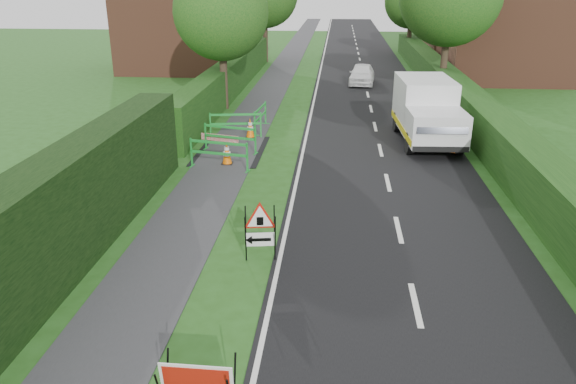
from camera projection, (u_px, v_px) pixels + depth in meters
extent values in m
plane|color=#224C15|center=(284.00, 329.00, 10.28)|extent=(120.00, 120.00, 0.00)
cube|color=black|center=(360.00, 61.00, 42.60)|extent=(6.00, 90.00, 0.02)
cube|color=#2D2D30|center=(288.00, 60.00, 43.05)|extent=(2.00, 90.00, 0.02)
cube|color=black|center=(23.00, 315.00, 10.68)|extent=(1.10, 18.00, 2.50)
cube|color=#14380F|center=(232.00, 93.00, 31.13)|extent=(1.00, 24.00, 1.80)
cube|color=#14380F|center=(466.00, 123.00, 24.62)|extent=(1.20, 50.00, 1.50)
cube|color=brown|center=(179.00, 28.00, 37.99)|extent=(7.00, 7.00, 5.50)
cube|color=brown|center=(505.00, 33.00, 34.41)|extent=(7.00, 7.00, 5.50)
cube|color=brown|center=(472.00, 18.00, 47.35)|extent=(7.00, 7.00, 5.50)
cylinder|color=#2D2116|center=(224.00, 82.00, 26.91)|extent=(0.36, 0.36, 2.62)
sphere|color=#124514|center=(221.00, 12.00, 25.77)|extent=(4.40, 4.40, 4.40)
cylinder|color=#2D2116|center=(443.00, 68.00, 29.67)|extent=(0.36, 0.36, 2.97)
cylinder|color=#2D2116|center=(266.00, 43.00, 41.75)|extent=(0.36, 0.36, 2.80)
cylinder|color=#2D2116|center=(409.00, 41.00, 44.63)|extent=(0.36, 0.36, 2.45)
sphere|color=#124514|center=(412.00, 1.00, 43.55)|extent=(4.20, 4.20, 4.20)
cylinder|color=black|center=(167.00, 378.00, 8.33)|extent=(0.04, 0.31, 0.88)
cylinder|color=black|center=(235.00, 383.00, 8.23)|extent=(0.04, 0.31, 0.88)
cylinder|color=black|center=(246.00, 239.00, 12.35)|extent=(0.09, 0.37, 1.21)
cylinder|color=black|center=(246.00, 233.00, 12.64)|extent=(0.09, 0.37, 1.21)
cylinder|color=black|center=(275.00, 238.00, 12.39)|extent=(0.09, 0.37, 1.21)
cylinder|color=black|center=(275.00, 232.00, 12.67)|extent=(0.09, 0.37, 1.21)
cube|color=white|center=(260.00, 239.00, 12.52)|extent=(0.67, 0.12, 0.32)
cube|color=black|center=(260.00, 240.00, 12.51)|extent=(0.47, 0.08, 0.08)
cone|color=black|center=(249.00, 240.00, 12.49)|extent=(0.18, 0.22, 0.19)
cube|color=black|center=(260.00, 221.00, 12.34)|extent=(0.15, 0.03, 0.19)
cube|color=silver|center=(424.00, 102.00, 22.16)|extent=(2.14, 3.29, 1.91)
cube|color=silver|center=(436.00, 127.00, 20.03)|extent=(2.09, 2.16, 1.17)
cube|color=black|center=(443.00, 126.00, 19.01)|extent=(1.75, 0.31, 0.54)
cube|color=yellow|center=(401.00, 127.00, 21.60)|extent=(0.27, 4.90, 0.24)
cube|color=yellow|center=(453.00, 127.00, 21.53)|extent=(0.27, 4.90, 0.24)
cube|color=black|center=(440.00, 149.00, 19.31)|extent=(1.95, 0.22, 0.20)
cylinder|color=black|center=(410.00, 143.00, 20.23)|extent=(0.28, 0.80, 0.79)
cylinder|color=black|center=(459.00, 144.00, 20.17)|extent=(0.28, 0.80, 0.79)
cylinder|color=black|center=(397.00, 122.00, 23.22)|extent=(0.28, 0.80, 0.79)
cylinder|color=black|center=(440.00, 122.00, 23.15)|extent=(0.28, 0.80, 0.79)
cube|color=black|center=(455.00, 153.00, 20.47)|extent=(0.38, 0.38, 0.04)
cone|color=orange|center=(456.00, 142.00, 20.32)|extent=(0.32, 0.32, 0.75)
cylinder|color=white|center=(456.00, 143.00, 20.34)|extent=(0.25, 0.25, 0.14)
cylinder|color=white|center=(456.00, 138.00, 20.27)|extent=(0.17, 0.17, 0.10)
cube|color=black|center=(437.00, 140.00, 22.03)|extent=(0.38, 0.38, 0.04)
cone|color=orange|center=(438.00, 130.00, 21.89)|extent=(0.32, 0.32, 0.75)
cylinder|color=white|center=(438.00, 131.00, 21.91)|extent=(0.25, 0.25, 0.14)
cylinder|color=white|center=(439.00, 127.00, 21.84)|extent=(0.17, 0.17, 0.10)
cube|color=black|center=(423.00, 123.00, 24.67)|extent=(0.38, 0.38, 0.04)
cone|color=orange|center=(424.00, 114.00, 24.53)|extent=(0.32, 0.32, 0.75)
cylinder|color=white|center=(424.00, 115.00, 24.54)|extent=(0.25, 0.25, 0.14)
cylinder|color=white|center=(424.00, 110.00, 24.48)|extent=(0.17, 0.17, 0.10)
cube|color=black|center=(227.00, 164.00, 19.27)|extent=(0.38, 0.38, 0.04)
cone|color=orange|center=(227.00, 153.00, 19.13)|extent=(0.32, 0.32, 0.75)
cylinder|color=white|center=(227.00, 154.00, 19.14)|extent=(0.25, 0.25, 0.14)
cylinder|color=white|center=(227.00, 148.00, 19.07)|extent=(0.17, 0.17, 0.10)
cube|color=black|center=(250.00, 137.00, 22.43)|extent=(0.38, 0.38, 0.04)
cone|color=orange|center=(250.00, 127.00, 22.29)|extent=(0.32, 0.32, 0.75)
cylinder|color=white|center=(250.00, 128.00, 22.30)|extent=(0.25, 0.25, 0.14)
cylinder|color=white|center=(250.00, 124.00, 22.24)|extent=(0.17, 0.17, 0.10)
cube|color=#198B2C|center=(191.00, 152.00, 18.85)|extent=(0.06, 0.06, 1.00)
cube|color=#198B2C|center=(247.00, 158.00, 18.31)|extent=(0.06, 0.06, 1.00)
cube|color=#198B2C|center=(218.00, 143.00, 18.43)|extent=(1.97, 0.46, 0.08)
cube|color=#198B2C|center=(219.00, 154.00, 18.56)|extent=(1.97, 0.46, 0.08)
cube|color=#198B2C|center=(192.00, 166.00, 19.02)|extent=(0.13, 0.35, 0.04)
cube|color=#198B2C|center=(248.00, 172.00, 18.48)|extent=(0.13, 0.35, 0.04)
cube|color=#198B2C|center=(206.00, 136.00, 20.77)|extent=(0.06, 0.06, 1.00)
cube|color=#198B2C|center=(255.00, 141.00, 20.14)|extent=(0.06, 0.06, 1.00)
cube|color=#198B2C|center=(230.00, 127.00, 20.30)|extent=(1.95, 0.55, 0.08)
cube|color=#198B2C|center=(230.00, 137.00, 20.44)|extent=(1.95, 0.55, 0.08)
cube|color=#198B2C|center=(206.00, 149.00, 20.94)|extent=(0.15, 0.35, 0.04)
cube|color=#198B2C|center=(256.00, 154.00, 20.31)|extent=(0.15, 0.35, 0.04)
cube|color=#198B2C|center=(210.00, 125.00, 22.27)|extent=(0.06, 0.06, 1.00)
cube|color=#198B2C|center=(261.00, 125.00, 22.39)|extent=(0.06, 0.06, 1.00)
cube|color=#198B2C|center=(235.00, 115.00, 22.18)|extent=(1.98, 0.36, 0.08)
cube|color=#198B2C|center=(236.00, 124.00, 22.31)|extent=(1.98, 0.36, 0.08)
cube|color=#198B2C|center=(211.00, 137.00, 22.44)|extent=(0.11, 0.36, 0.04)
cube|color=#198B2C|center=(261.00, 136.00, 22.57)|extent=(0.11, 0.36, 0.04)
cube|color=#198B2C|center=(255.00, 124.00, 22.49)|extent=(0.05, 0.05, 1.00)
cube|color=#198B2C|center=(265.00, 113.00, 24.32)|extent=(0.05, 0.05, 1.00)
cube|color=#198B2C|center=(260.00, 108.00, 23.26)|extent=(0.23, 2.00, 0.08)
cube|color=#198B2C|center=(260.00, 117.00, 23.39)|extent=(0.23, 2.00, 0.08)
cube|color=#198B2C|center=(255.00, 135.00, 22.66)|extent=(0.35, 0.09, 0.04)
cube|color=#198B2C|center=(266.00, 124.00, 24.50)|extent=(0.35, 0.09, 0.04)
cube|color=red|center=(220.00, 149.00, 20.90)|extent=(1.46, 0.41, 0.25)
imported|color=white|center=(362.00, 74.00, 33.37)|extent=(1.71, 3.61, 1.19)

